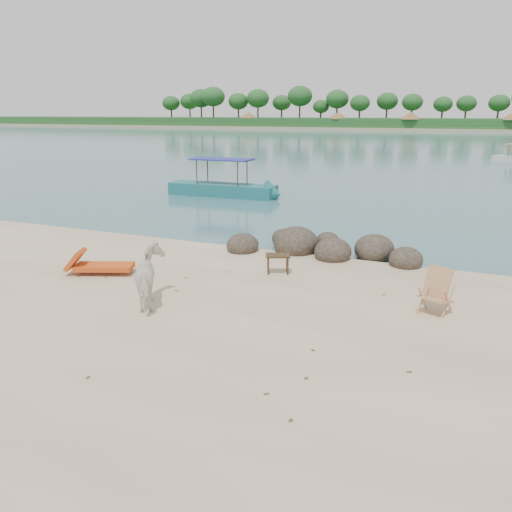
{
  "coord_description": "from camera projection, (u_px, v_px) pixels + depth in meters",
  "views": [
    {
      "loc": [
        4.8,
        -9.59,
        4.62
      ],
      "look_at": [
        -0.05,
        2.0,
        1.0
      ],
      "focal_mm": 35.0,
      "sensor_mm": 36.0,
      "label": 1
    }
  ],
  "objects": [
    {
      "name": "cow",
      "position": [
        151.0,
        278.0,
        12.19
      ],
      "size": [
        1.63,
        1.85,
        1.45
      ],
      "primitive_type": "imported",
      "rotation": [
        0.0,
        0.0,
        3.76
      ],
      "color": "white",
      "rests_on": "ground"
    },
    {
      "name": "boat_near",
      "position": [
        222.0,
        165.0,
        28.51
      ],
      "size": [
        7.15,
        1.74,
        3.46
      ],
      "primitive_type": null,
      "rotation": [
        0.0,
        0.0,
        0.02
      ],
      "color": "#1C6267",
      "rests_on": "water"
    },
    {
      "name": "boulders",
      "position": [
        322.0,
        248.0,
        16.86
      ],
      "size": [
        6.47,
        2.97,
        1.14
      ],
      "rotation": [
        0.0,
        0.0,
        0.01
      ],
      "color": "#2E271F",
      "rests_on": "ground"
    },
    {
      "name": "side_table",
      "position": [
        278.0,
        265.0,
        14.74
      ],
      "size": [
        0.82,
        0.69,
        0.57
      ],
      "primitive_type": null,
      "rotation": [
        0.0,
        0.0,
        0.39
      ],
      "color": "#2E2212",
      "rests_on": "ground"
    },
    {
      "name": "deck_chair",
      "position": [
        436.0,
        293.0,
        11.71
      ],
      "size": [
        0.93,
        0.96,
        1.06
      ],
      "primitive_type": null,
      "rotation": [
        0.0,
        0.0,
        -0.44
      ],
      "color": "tan",
      "rests_on": "ground"
    },
    {
      "name": "water",
      "position": [
        442.0,
        139.0,
        91.32
      ],
      "size": [
        400.0,
        400.0,
        0.0
      ],
      "primitive_type": "plane",
      "color": "#396C72",
      "rests_on": "ground"
    },
    {
      "name": "far_scenery",
      "position": [
        453.0,
        118.0,
        131.82
      ],
      "size": [
        420.0,
        18.0,
        9.5
      ],
      "color": "#1E4C1E",
      "rests_on": "ground"
    },
    {
      "name": "lounge_chair",
      "position": [
        104.0,
        264.0,
        14.69
      ],
      "size": [
        2.21,
        1.46,
        0.63
      ],
      "primitive_type": null,
      "rotation": [
        0.0,
        0.0,
        0.38
      ],
      "color": "#CC4A18",
      "rests_on": "ground"
    },
    {
      "name": "dead_leaves",
      "position": [
        211.0,
        322.0,
        11.43
      ],
      "size": [
        8.83,
        6.67,
        0.0
      ],
      "color": "brown",
      "rests_on": "ground"
    },
    {
      "name": "far_shore",
      "position": [
        455.0,
        127.0,
        162.22
      ],
      "size": [
        420.0,
        90.0,
        1.4
      ],
      "primitive_type": "cube",
      "color": "tan",
      "rests_on": "ground"
    }
  ]
}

